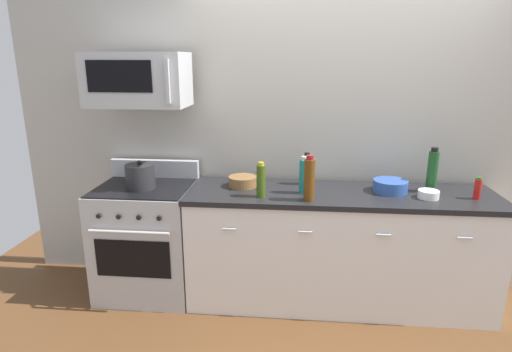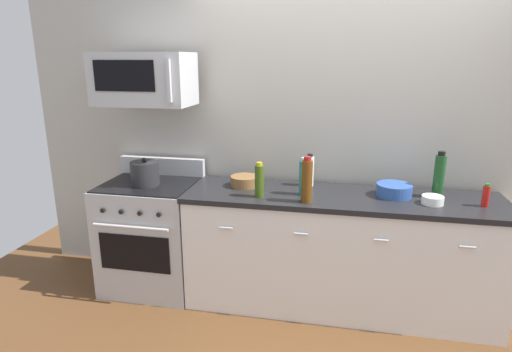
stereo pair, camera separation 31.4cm
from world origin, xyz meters
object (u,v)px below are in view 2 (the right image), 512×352
(bottle_vinegar_white, at_px, (310,171))
(bottle_sparkling_teal, at_px, (304,177))
(microwave, at_px, (144,79))
(stockpot, at_px, (145,173))
(bottle_wine_amber, at_px, (307,181))
(range_oven, at_px, (152,234))
(bottle_olive_oil, at_px, (259,181))
(bowl_blue_mixing, at_px, (394,190))
(bowl_wooden_salad, at_px, (245,181))
(bottle_wine_green, at_px, (439,176))
(bottle_hot_sauce_red, at_px, (486,196))
(bowl_white_ceramic, at_px, (433,200))

(bottle_vinegar_white, relative_size, bottle_sparkling_teal, 0.92)
(microwave, relative_size, bottle_vinegar_white, 2.85)
(stockpot, bearing_deg, bottle_wine_amber, -7.10)
(range_oven, xyz_separation_m, bottle_olive_oil, (0.95, -0.17, 0.58))
(bottle_olive_oil, height_order, bowl_blue_mixing, bottle_olive_oil)
(bottle_olive_oil, bearing_deg, bowl_wooden_salad, 123.95)
(bottle_vinegar_white, xyz_separation_m, bowl_blue_mixing, (0.64, -0.14, -0.08))
(range_oven, xyz_separation_m, bottle_wine_amber, (1.30, -0.22, 0.61))
(bottle_vinegar_white, bearing_deg, bowl_wooden_salad, -167.56)
(bottle_wine_green, bearing_deg, bottle_hot_sauce_red, -27.55)
(bowl_white_ceramic, xyz_separation_m, stockpot, (-2.17, 0.03, 0.07))
(bottle_wine_green, xyz_separation_m, stockpot, (-2.23, -0.14, -0.06))
(range_oven, distance_m, bowl_blue_mixing, 1.99)
(microwave, xyz_separation_m, bottle_wine_amber, (1.30, -0.26, -0.67))
(bowl_white_ceramic, bearing_deg, microwave, 176.74)
(bowl_blue_mixing, relative_size, bowl_wooden_salad, 1.14)
(range_oven, height_order, bowl_wooden_salad, range_oven)
(bowl_white_ceramic, bearing_deg, range_oven, 177.92)
(bottle_vinegar_white, bearing_deg, bottle_wine_green, -6.54)
(bowl_blue_mixing, bearing_deg, microwave, -179.78)
(range_oven, distance_m, bottle_wine_amber, 1.45)
(bottle_wine_amber, relative_size, bottle_wine_green, 0.96)
(bowl_wooden_salad, bearing_deg, bottle_hot_sauce_red, -4.76)
(bottle_wine_green, bearing_deg, microwave, -178.96)
(bottle_sparkling_teal, bearing_deg, bowl_white_ceramic, -2.01)
(bottle_wine_green, height_order, bowl_wooden_salad, bottle_wine_green)
(range_oven, bearing_deg, bowl_white_ceramic, -2.08)
(bottle_vinegar_white, xyz_separation_m, stockpot, (-1.29, -0.25, -0.03))
(range_oven, xyz_separation_m, bottle_vinegar_white, (1.29, 0.19, 0.58))
(bottle_hot_sauce_red, relative_size, bowl_wooden_salad, 0.72)
(bottle_wine_amber, relative_size, bottle_hot_sauce_red, 2.03)
(bottle_olive_oil, relative_size, bowl_wooden_salad, 1.16)
(bottle_olive_oil, bearing_deg, stockpot, 173.29)
(stockpot, bearing_deg, bottle_olive_oil, -6.71)
(bowl_blue_mixing, relative_size, stockpot, 1.14)
(microwave, xyz_separation_m, bottle_hot_sauce_red, (2.51, -0.11, -0.75))
(bottle_sparkling_teal, bearing_deg, stockpot, -179.72)
(range_oven, xyz_separation_m, microwave, (0.00, 0.04, 1.28))
(bottle_hot_sauce_red, height_order, bowl_blue_mixing, bottle_hot_sauce_red)
(bottle_sparkling_teal, bearing_deg, bowl_wooden_salad, 164.92)
(bottle_wine_amber, relative_size, bottle_vinegar_white, 1.27)
(bottle_wine_amber, xyz_separation_m, stockpot, (-1.30, 0.16, -0.06))
(bottle_wine_green, bearing_deg, bowl_blue_mixing, -173.86)
(bottle_olive_oil, height_order, bowl_white_ceramic, bottle_olive_oil)
(bottle_wine_amber, xyz_separation_m, bottle_olive_oil, (-0.35, 0.05, -0.03))
(bowl_wooden_salad, bearing_deg, bottle_sparkling_teal, -15.08)
(microwave, distance_m, bottle_hot_sauce_red, 2.63)
(microwave, bearing_deg, bottle_hot_sauce_red, -2.43)
(range_oven, bearing_deg, microwave, 89.71)
(bottle_vinegar_white, bearing_deg, bowl_white_ceramic, -17.15)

